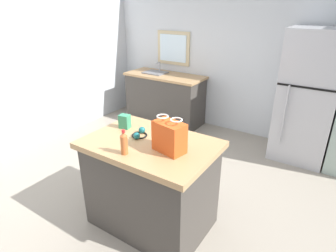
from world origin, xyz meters
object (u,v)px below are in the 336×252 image
object	(u,v)px
shopping_bag	(169,137)
kitchen_island	(151,184)
small_box	(125,121)
refrigerator	(308,97)
bottle	(124,143)
ear_defenders	(139,134)

from	to	relation	value
shopping_bag	kitchen_island	bearing A→B (deg)	169.90
small_box	refrigerator	bearing A→B (deg)	57.79
kitchen_island	shopping_bag	size ratio (longest dim) A/B	3.87
small_box	bottle	distance (m)	0.54
kitchen_island	bottle	bearing A→B (deg)	-99.13
kitchen_island	bottle	size ratio (longest dim) A/B	5.40
small_box	bottle	size ratio (longest dim) A/B	0.63
refrigerator	small_box	size ratio (longest dim) A/B	12.93
shopping_bag	refrigerator	bearing A→B (deg)	72.59
refrigerator	bottle	xyz separation A→B (m)	(-1.02, -2.59, 0.12)
shopping_bag	small_box	xyz separation A→B (m)	(-0.64, 0.16, -0.07)
shopping_bag	bottle	xyz separation A→B (m)	(-0.29, -0.25, -0.04)
kitchen_island	ear_defenders	bearing A→B (deg)	163.13
ear_defenders	small_box	bearing A→B (deg)	164.54
refrigerator	shopping_bag	xyz separation A→B (m)	(-0.73, -2.34, 0.16)
shopping_bag	bottle	distance (m)	0.38
small_box	ear_defenders	distance (m)	0.25
refrigerator	shopping_bag	distance (m)	2.46
small_box	bottle	world-z (taller)	bottle
small_box	shopping_bag	bearing A→B (deg)	-13.85
shopping_bag	small_box	bearing A→B (deg)	166.15
refrigerator	bottle	bearing A→B (deg)	-111.51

